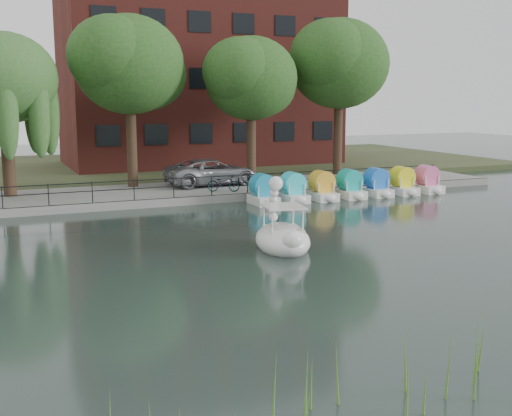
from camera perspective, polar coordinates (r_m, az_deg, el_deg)
ground_plane at (r=20.32m, az=3.18°, el=-5.49°), size 120.00×120.00×0.00m
promenade at (r=35.03m, az=-8.55°, el=1.26°), size 40.00×6.00×0.40m
kerb at (r=32.22m, az=-7.20°, el=0.55°), size 40.00×0.25×0.40m
land_strip at (r=48.60m, az=-12.79°, el=3.49°), size 60.00×22.00×0.36m
railing at (r=32.27m, az=-7.34°, el=2.26°), size 32.00×0.05×1.00m
apartment_building at (r=50.20m, az=-5.07°, el=14.39°), size 20.00×10.07×18.00m
willow_mid at (r=34.55m, az=-21.58°, el=10.64°), size 5.32×5.32×8.15m
broadleaf_center at (r=36.40m, az=-11.21°, el=12.34°), size 6.00×6.00×9.25m
broadleaf_right at (r=38.02m, az=-0.44°, el=11.39°), size 5.40×5.40×8.32m
broadleaf_far at (r=41.88m, az=7.43°, el=12.56°), size 6.30×6.30×9.71m
minivan at (r=36.54m, az=-3.93°, el=3.38°), size 3.26×6.36×1.72m
bicycle at (r=34.09m, az=-2.91°, el=2.31°), size 1.29×1.81×1.00m
swan_boat at (r=22.87m, az=2.34°, el=-2.32°), size 2.37×3.25×2.51m
pedal_boat_row at (r=34.76m, az=8.35°, el=1.88°), size 11.35×1.70×1.40m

